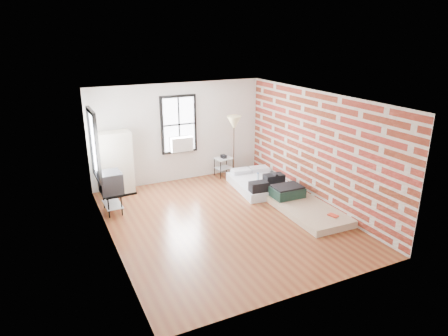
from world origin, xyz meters
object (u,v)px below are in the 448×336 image
wardrobe (116,164)px  tv_stand (111,184)px  floor_lamp (234,125)px  mattress_main (260,183)px  side_table (224,162)px  mattress_bare (303,206)px

wardrobe → tv_stand: 1.13m
wardrobe → tv_stand: wardrobe is taller
tv_stand → wardrobe: bearing=70.9°
floor_lamp → mattress_main: bearing=-70.1°
side_table → floor_lamp: (0.12, -0.42, 1.18)m
wardrobe → tv_stand: bearing=-109.4°
tv_stand → mattress_bare: bearing=-26.5°
mattress_bare → side_table: side_table is taller
mattress_bare → tv_stand: bearing=156.1°
floor_lamp → tv_stand: 3.79m
floor_lamp → tv_stand: floor_lamp is taller
mattress_bare → side_table: size_ratio=3.25×
side_table → floor_lamp: bearing=-73.8°
floor_lamp → tv_stand: size_ratio=1.86×
mattress_main → mattress_bare: (0.19, -1.71, -0.02)m
mattress_main → floor_lamp: floor_lamp is taller
mattress_bare → tv_stand: size_ratio=2.11×
floor_lamp → wardrobe: bearing=173.9°
wardrobe → floor_lamp: size_ratio=0.90×
mattress_main → tv_stand: size_ratio=1.93×
mattress_bare → wardrobe: (-3.80, 3.02, 0.71)m
mattress_main → mattress_bare: mattress_main is taller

